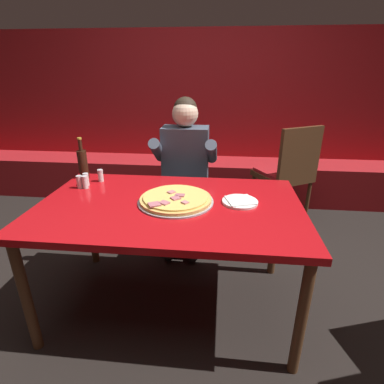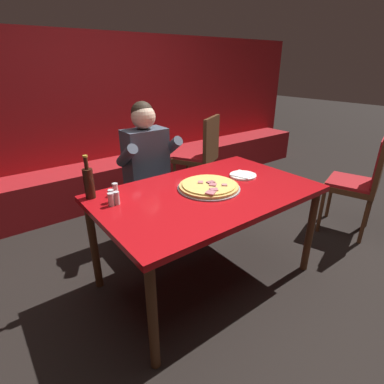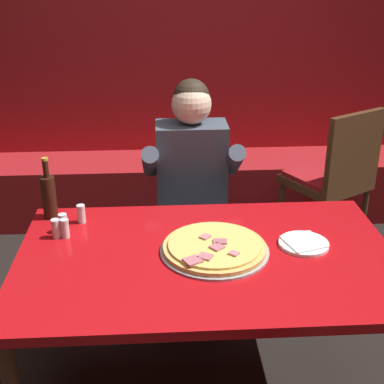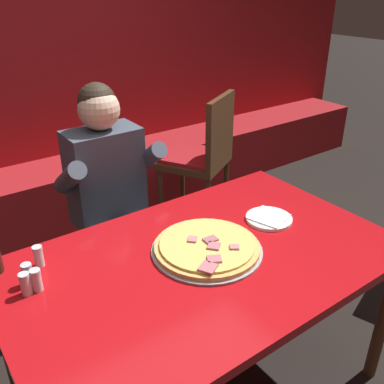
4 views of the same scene
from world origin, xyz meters
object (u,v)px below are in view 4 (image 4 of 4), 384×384
pizza (207,247)px  shaker_oregano (26,285)px  dining_chair_near_right (204,151)px  shaker_black_pepper (37,281)px  diner_seated_blue_shirt (114,195)px  main_dining_table (204,271)px  shaker_red_pepper_flakes (28,275)px  plate_white_paper (269,218)px  shaker_parmesan (39,257)px

pizza → shaker_oregano: shaker_oregano is taller
pizza → dining_chair_near_right: 1.49m
shaker_black_pepper → diner_seated_blue_shirt: 0.83m
main_dining_table → shaker_red_pepper_flakes: shaker_red_pepper_flakes is taller
plate_white_paper → diner_seated_blue_shirt: size_ratio=0.16×
plate_white_paper → shaker_red_pepper_flakes: shaker_red_pepper_flakes is taller
dining_chair_near_right → shaker_parmesan: bearing=-148.9°
diner_seated_blue_shirt → dining_chair_near_right: diner_seated_blue_shirt is taller
plate_white_paper → shaker_parmesan: size_ratio=2.44×
shaker_black_pepper → dining_chair_near_right: bearing=34.0°
shaker_red_pepper_flakes → shaker_oregano: same height
shaker_oregano → diner_seated_blue_shirt: 0.85m
shaker_parmesan → shaker_black_pepper: same height
plate_white_paper → shaker_parmesan: 0.99m
shaker_oregano → shaker_red_pepper_flakes: bearing=65.2°
shaker_red_pepper_flakes → pizza: bearing=-18.1°
diner_seated_blue_shirt → dining_chair_near_right: 1.04m
shaker_red_pepper_flakes → shaker_oregano: 0.05m
main_dining_table → pizza: bearing=36.0°
plate_white_paper → shaker_black_pepper: size_ratio=2.44×
plate_white_paper → shaker_oregano: shaker_oregano is taller
shaker_oregano → dining_chair_near_right: size_ratio=0.09×
shaker_black_pepper → diner_seated_blue_shirt: diner_seated_blue_shirt is taller
shaker_red_pepper_flakes → plate_white_paper: bearing=-10.0°
diner_seated_blue_shirt → dining_chair_near_right: size_ratio=1.26×
main_dining_table → pizza: (0.03, 0.02, 0.09)m
main_dining_table → shaker_oregano: shaker_oregano is taller
shaker_parmesan → dining_chair_near_right: dining_chair_near_right is taller
shaker_red_pepper_flakes → shaker_black_pepper: (0.01, -0.05, 0.00)m
shaker_red_pepper_flakes → shaker_black_pepper: size_ratio=1.00×
shaker_black_pepper → shaker_parmesan: bearing=69.2°
main_dining_table → pizza: pizza is taller
shaker_parmesan → shaker_red_pepper_flakes: bearing=-127.5°
dining_chair_near_right → diner_seated_blue_shirt: bearing=-154.8°
plate_white_paper → diner_seated_blue_shirt: bearing=120.6°
diner_seated_blue_shirt → shaker_red_pepper_flakes: bearing=-138.3°
plate_white_paper → shaker_parmesan: bearing=164.3°
shaker_oregano → diner_seated_blue_shirt: bearing=43.2°
main_dining_table → shaker_black_pepper: 0.63m
shaker_oregano → diner_seated_blue_shirt: (0.62, 0.58, -0.08)m
pizza → shaker_oregano: (-0.66, 0.16, 0.02)m
main_dining_table → shaker_oregano: 0.67m
pizza → dining_chair_near_right: size_ratio=0.44×
plate_white_paper → main_dining_table: bearing=-172.5°
main_dining_table → dining_chair_near_right: size_ratio=1.52×
pizza → shaker_parmesan: 0.65m
shaker_oregano → shaker_black_pepper: same height
pizza → dining_chair_near_right: dining_chair_near_right is taller
shaker_oregano → dining_chair_near_right: 1.87m
shaker_parmesan → dining_chair_near_right: size_ratio=0.09×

